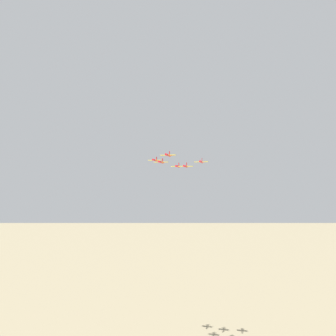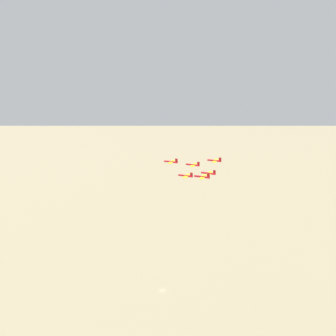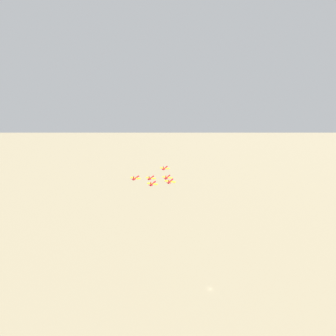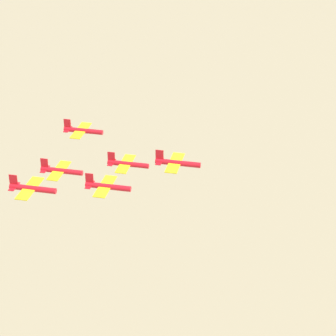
{
  "view_description": "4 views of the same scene",
  "coord_description": "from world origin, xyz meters",
  "px_view_note": "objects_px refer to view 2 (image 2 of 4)",
  "views": [
    {
      "loc": [
        -127.45,
        -99.22,
        112.48
      ],
      "look_at": [
        31.05,
        -33.61,
        122.04
      ],
      "focal_mm": 35.0,
      "sensor_mm": 36.0,
      "label": 1
    },
    {
      "loc": [
        120.94,
        -200.13,
        186.24
      ],
      "look_at": [
        22.67,
        -29.66,
        122.27
      ],
      "focal_mm": 35.0,
      "sensor_mm": 36.0,
      "label": 2
    },
    {
      "loc": [
        198.34,
        67.08,
        196.79
      ],
      "look_at": [
        27.29,
        -32.39,
        128.86
      ],
      "focal_mm": 28.0,
      "sensor_mm": 36.0,
      "label": 3
    },
    {
      "loc": [
        -8.85,
        67.53,
        187.1
      ],
      "look_at": [
        29.13,
        -33.4,
        127.98
      ],
      "focal_mm": 70.0,
      "sensor_mm": 36.0,
      "label": 4
    }
  ],
  "objects_px": {
    "jet_5": "(215,161)",
    "jet_4": "(209,173)",
    "jet_0": "(171,162)",
    "jet_3": "(203,177)",
    "jet_2": "(193,165)",
    "jet_1": "(186,176)"
  },
  "relations": [
    {
      "from": "jet_5",
      "to": "jet_4",
      "type": "bearing_deg",
      "value": -180.0
    },
    {
      "from": "jet_0",
      "to": "jet_4",
      "type": "relative_size",
      "value": 1.0
    },
    {
      "from": "jet_0",
      "to": "jet_3",
      "type": "distance_m",
      "value": 27.38
    },
    {
      "from": "jet_2",
      "to": "jet_5",
      "type": "bearing_deg",
      "value": -59.53
    },
    {
      "from": "jet_0",
      "to": "jet_2",
      "type": "xyz_separation_m",
      "value": [
        10.62,
        8.58,
        -2.65
      ]
    },
    {
      "from": "jet_1",
      "to": "jet_2",
      "type": "xyz_separation_m",
      "value": [
        -2.04,
        13.69,
        2.57
      ]
    },
    {
      "from": "jet_0",
      "to": "jet_5",
      "type": "relative_size",
      "value": 1.0
    },
    {
      "from": "jet_2",
      "to": "jet_3",
      "type": "relative_size",
      "value": 1.0
    },
    {
      "from": "jet_3",
      "to": "jet_4",
      "type": "height_order",
      "value": "jet_3"
    },
    {
      "from": "jet_0",
      "to": "jet_1",
      "type": "distance_m",
      "value": 14.61
    },
    {
      "from": "jet_4",
      "to": "jet_5",
      "type": "distance_m",
      "value": 14.38
    },
    {
      "from": "jet_1",
      "to": "jet_5",
      "type": "xyz_separation_m",
      "value": [
        8.58,
        22.27,
        4.67
      ]
    },
    {
      "from": "jet_1",
      "to": "jet_3",
      "type": "bearing_deg",
      "value": -120.47
    },
    {
      "from": "jet_0",
      "to": "jet_3",
      "type": "xyz_separation_m",
      "value": [
        25.31,
        -10.23,
        -2.05
      ]
    },
    {
      "from": "jet_3",
      "to": "jet_5",
      "type": "relative_size",
      "value": 1.0
    },
    {
      "from": "jet_1",
      "to": "jet_5",
      "type": "height_order",
      "value": "jet_5"
    },
    {
      "from": "jet_3",
      "to": "jet_5",
      "type": "bearing_deg",
      "value": -0.0
    },
    {
      "from": "jet_1",
      "to": "jet_4",
      "type": "relative_size",
      "value": 1.0
    },
    {
      "from": "jet_3",
      "to": "jet_4",
      "type": "bearing_deg",
      "value": -0.0
    },
    {
      "from": "jet_2",
      "to": "jet_4",
      "type": "xyz_separation_m",
      "value": [
        12.66,
        -5.12,
        -1.79
      ]
    },
    {
      "from": "jet_2",
      "to": "jet_4",
      "type": "height_order",
      "value": "jet_2"
    },
    {
      "from": "jet_3",
      "to": "jet_4",
      "type": "relative_size",
      "value": 1.0
    }
  ]
}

